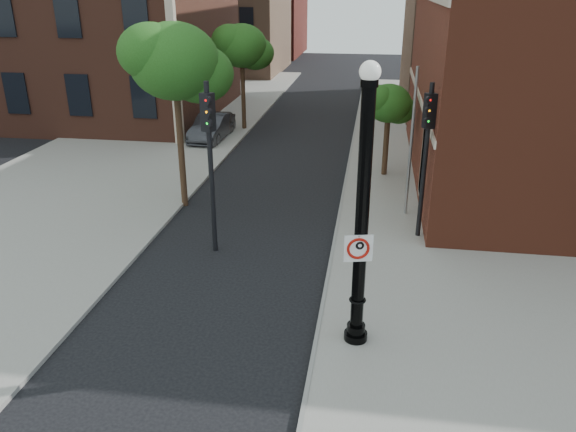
% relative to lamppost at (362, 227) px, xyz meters
% --- Properties ---
extents(ground, '(120.00, 120.00, 0.00)m').
position_rel_lamppost_xyz_m(ground, '(-2.98, -0.60, -3.06)').
color(ground, black).
rests_on(ground, ground).
extents(sidewalk_right, '(8.00, 60.00, 0.12)m').
position_rel_lamppost_xyz_m(sidewalk_right, '(3.02, 9.40, -3.00)').
color(sidewalk_right, gray).
rests_on(sidewalk_right, ground).
extents(sidewalk_left, '(10.00, 50.00, 0.12)m').
position_rel_lamppost_xyz_m(sidewalk_left, '(-11.98, 17.40, -3.00)').
color(sidewalk_left, gray).
rests_on(sidewalk_left, ground).
extents(curb_edge, '(0.10, 60.00, 0.14)m').
position_rel_lamppost_xyz_m(curb_edge, '(-0.93, 9.40, -2.99)').
color(curb_edge, gray).
rests_on(curb_edge, ground).
extents(bg_building_tan_a, '(12.00, 12.00, 12.00)m').
position_rel_lamppost_xyz_m(bg_building_tan_a, '(-14.98, 43.40, 2.94)').
color(bg_building_tan_a, '#89634A').
rests_on(bg_building_tan_a, ground).
extents(bg_building_red, '(12.00, 12.00, 10.00)m').
position_rel_lamppost_xyz_m(bg_building_red, '(-14.98, 57.40, 1.94)').
color(bg_building_red, maroon).
rests_on(bg_building_red, ground).
extents(lamppost, '(0.56, 0.56, 6.62)m').
position_rel_lamppost_xyz_m(lamppost, '(0.00, 0.00, 0.00)').
color(lamppost, black).
rests_on(lamppost, ground).
extents(no_parking_sign, '(0.63, 0.18, 0.65)m').
position_rel_lamppost_xyz_m(no_parking_sign, '(-0.04, -0.16, -0.44)').
color(no_parking_sign, white).
rests_on(no_parking_sign, ground).
extents(parked_car, '(1.63, 4.37, 1.43)m').
position_rel_lamppost_xyz_m(parked_car, '(-8.60, 17.72, -2.34)').
color(parked_car, '#2A2B2F').
rests_on(parked_car, ground).
extents(traffic_signal_left, '(0.43, 0.48, 5.40)m').
position_rel_lamppost_xyz_m(traffic_signal_left, '(-4.70, 4.38, 0.58)').
color(traffic_signal_left, black).
rests_on(traffic_signal_left, ground).
extents(traffic_signal_right, '(0.41, 0.46, 5.21)m').
position_rel_lamppost_xyz_m(traffic_signal_right, '(1.81, 6.32, 0.46)').
color(traffic_signal_right, black).
rests_on(traffic_signal_right, ground).
extents(utility_pole, '(0.11, 0.11, 5.43)m').
position_rel_lamppost_xyz_m(utility_pole, '(1.47, 8.26, -0.34)').
color(utility_pole, '#999999').
rests_on(utility_pole, ground).
extents(street_tree_a, '(3.78, 3.41, 6.80)m').
position_rel_lamppost_xyz_m(street_tree_a, '(-6.90, 8.13, 2.32)').
color(street_tree_a, '#302213').
rests_on(street_tree_a, ground).
extents(street_tree_b, '(3.31, 2.99, 5.96)m').
position_rel_lamppost_xyz_m(street_tree_b, '(-7.32, 20.20, 1.65)').
color(street_tree_b, '#302213').
rests_on(street_tree_b, ground).
extents(street_tree_c, '(2.27, 2.05, 4.09)m').
position_rel_lamppost_xyz_m(street_tree_c, '(0.74, 12.83, 0.16)').
color(street_tree_c, '#302213').
rests_on(street_tree_c, ground).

